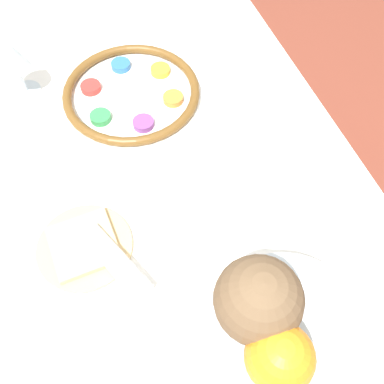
# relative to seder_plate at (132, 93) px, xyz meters

# --- Properties ---
(ground_plane) EXTENTS (8.00, 8.00, 0.00)m
(ground_plane) POSITION_rel_seder_plate_xyz_m (0.19, -0.02, -0.74)
(ground_plane) COLOR brown
(dining_table) EXTENTS (1.51, 0.82, 0.72)m
(dining_table) POSITION_rel_seder_plate_xyz_m (0.19, -0.02, -0.38)
(dining_table) COLOR white
(dining_table) RESTS_ON ground_plane
(seder_plate) EXTENTS (0.30, 0.30, 0.03)m
(seder_plate) POSITION_rel_seder_plate_xyz_m (0.00, 0.00, 0.00)
(seder_plate) COLOR white
(seder_plate) RESTS_ON dining_table
(wine_glass) EXTENTS (0.06, 0.06, 0.14)m
(wine_glass) POSITION_rel_seder_plate_xyz_m (-0.10, -0.22, 0.08)
(wine_glass) COLOR silver
(wine_glass) RESTS_ON dining_table
(fruit_stand) EXTENTS (0.23, 0.23, 0.12)m
(fruit_stand) POSITION_rel_seder_plate_xyz_m (0.60, 0.07, 0.08)
(fruit_stand) COLOR silver
(fruit_stand) RESTS_ON dining_table
(orange_fruit) EXTENTS (0.09, 0.09, 0.09)m
(orange_fruit) POSITION_rel_seder_plate_xyz_m (0.63, 0.03, 0.15)
(orange_fruit) COLOR orange
(orange_fruit) RESTS_ON fruit_stand
(coconut) EXTENTS (0.11, 0.11, 0.11)m
(coconut) POSITION_rel_seder_plate_xyz_m (0.56, 0.03, 0.16)
(coconut) COLOR brown
(coconut) RESTS_ON fruit_stand
(bread_plate) EXTENTS (0.17, 0.17, 0.02)m
(bread_plate) POSITION_rel_seder_plate_xyz_m (0.32, -0.18, -0.01)
(bread_plate) COLOR tan
(bread_plate) RESTS_ON dining_table
(napkin_roll) EXTENTS (0.16, 0.10, 0.04)m
(napkin_roll) POSITION_rel_seder_plate_xyz_m (0.38, -0.13, 0.00)
(napkin_roll) COLOR white
(napkin_roll) RESTS_ON dining_table
(fork_left) EXTENTS (0.02, 0.18, 0.01)m
(fork_left) POSITION_rel_seder_plate_xyz_m (0.03, 0.25, -0.01)
(fork_left) COLOR silver
(fork_left) RESTS_ON dining_table
(fork_right) EXTENTS (0.03, 0.18, 0.01)m
(fork_right) POSITION_rel_seder_plate_xyz_m (0.06, 0.25, -0.01)
(fork_right) COLOR silver
(fork_right) RESTS_ON dining_table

